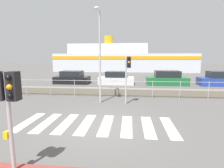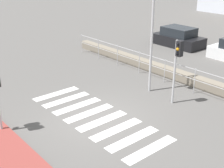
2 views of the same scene
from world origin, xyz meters
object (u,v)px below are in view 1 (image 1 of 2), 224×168
(ferry_boat, at_px, (121,60))
(parked_car_black, at_px, (72,78))
(traffic_light_far, at_px, (128,70))
(parked_car_white, at_px, (116,79))
(parked_car_blue, at_px, (221,80))
(traffic_light_near, at_px, (7,96))
(streetlamp, at_px, (99,46))
(parked_car_green, at_px, (167,79))

(ferry_boat, height_order, parked_car_black, ferry_boat)
(traffic_light_far, distance_m, parked_car_black, 10.50)
(parked_car_white, xyz_separation_m, parked_car_blue, (10.91, 0.00, 0.04))
(traffic_light_near, xyz_separation_m, parked_car_white, (1.39, 15.21, -1.43))
(traffic_light_near, height_order, parked_car_black, traffic_light_near)
(traffic_light_near, distance_m, parked_car_blue, 19.61)
(parked_car_black, bearing_deg, parked_car_white, 0.00)
(parked_car_white, distance_m, parked_car_blue, 10.91)
(streetlamp, xyz_separation_m, parked_car_blue, (11.33, 8.20, -2.99))
(parked_car_white, relative_size, parked_car_blue, 0.86)
(ferry_boat, distance_m, parked_car_blue, 22.78)
(parked_car_black, height_order, parked_car_green, parked_car_green)
(traffic_light_far, relative_size, ferry_boat, 0.10)
(traffic_light_near, distance_m, parked_car_white, 15.34)
(parked_car_white, relative_size, parked_car_green, 0.90)
(ferry_boat, xyz_separation_m, parked_car_blue, (11.36, -19.66, -1.77))
(traffic_light_far, distance_m, parked_car_green, 9.31)
(traffic_light_near, height_order, streetlamp, streetlamp)
(parked_car_blue, bearing_deg, parked_car_white, 180.00)
(traffic_light_far, bearing_deg, parked_car_black, 127.54)
(traffic_light_far, bearing_deg, traffic_light_near, -111.33)
(traffic_light_near, relative_size, ferry_boat, 0.09)
(parked_car_green, bearing_deg, traffic_light_near, -114.07)
(traffic_light_far, relative_size, streetlamp, 0.51)
(parked_car_green, xyz_separation_m, parked_car_blue, (5.50, 0.00, -0.01))
(parked_car_white, bearing_deg, streetlamp, -92.94)
(parked_car_blue, bearing_deg, streetlamp, -144.10)
(traffic_light_near, bearing_deg, parked_car_white, 84.80)
(traffic_light_near, bearing_deg, streetlamp, 82.17)
(parked_car_white, height_order, parked_car_green, parked_car_green)
(parked_car_black, distance_m, parked_car_green, 10.40)
(ferry_boat, bearing_deg, parked_car_white, -88.68)
(streetlamp, relative_size, parked_car_green, 1.37)
(parked_car_black, relative_size, parked_car_white, 0.99)
(parked_car_green, height_order, parked_car_blue, parked_car_green)
(traffic_light_far, bearing_deg, parked_car_white, 99.24)
(parked_car_blue, bearing_deg, parked_car_black, 180.00)
(ferry_boat, height_order, parked_car_blue, ferry_boat)
(parked_car_black, height_order, parked_car_white, parked_car_black)
(traffic_light_near, relative_size, parked_car_black, 0.68)
(traffic_light_far, distance_m, ferry_boat, 27.96)
(traffic_light_near, height_order, ferry_boat, ferry_boat)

